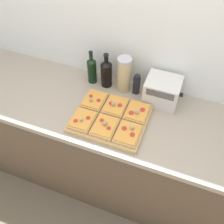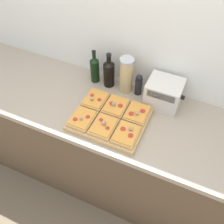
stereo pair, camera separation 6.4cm
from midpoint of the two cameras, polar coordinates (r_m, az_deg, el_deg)
ground_plane at (r=2.41m, az=-2.35°, el=-20.10°), size 12.00×12.00×0.00m
wall_back at (r=1.82m, az=6.01°, el=14.84°), size 6.00×0.06×2.50m
kitchen_counter at (r=2.13m, az=1.04°, el=-8.06°), size 2.63×0.67×0.93m
cutting_board at (r=1.69m, az=0.66°, el=-1.51°), size 0.47×0.39×0.03m
pizza_slice_back_left at (r=1.77m, az=-2.57°, el=2.73°), size 0.14×0.18×0.05m
pizza_slice_back_center at (r=1.73m, az=1.91°, el=1.29°), size 0.14×0.18×0.05m
pizza_slice_back_right at (r=1.70m, az=6.60°, el=-0.25°), size 0.14×0.18×0.05m
pizza_slice_front_left at (r=1.66m, az=-5.40°, el=-1.49°), size 0.14×0.18×0.05m
pizza_slice_front_center at (r=1.62m, az=-0.68°, el=-3.13°), size 0.14×0.18×0.06m
pizza_slice_front_right at (r=1.58m, az=4.32°, el=-4.86°), size 0.14×0.18×0.05m
olive_oil_bottle at (r=1.92m, az=-2.81°, el=9.32°), size 0.07×0.07×0.26m
wine_bottle at (r=1.88m, az=0.31°, el=8.52°), size 0.08×0.08×0.27m
grain_jar_tall at (r=1.82m, az=4.22°, el=8.00°), size 0.10×0.10×0.27m
pepper_mill at (r=1.84m, az=6.80°, el=5.93°), size 0.05×0.05×0.17m
toaster_oven at (r=1.79m, az=12.23°, el=4.02°), size 0.25×0.20×0.18m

